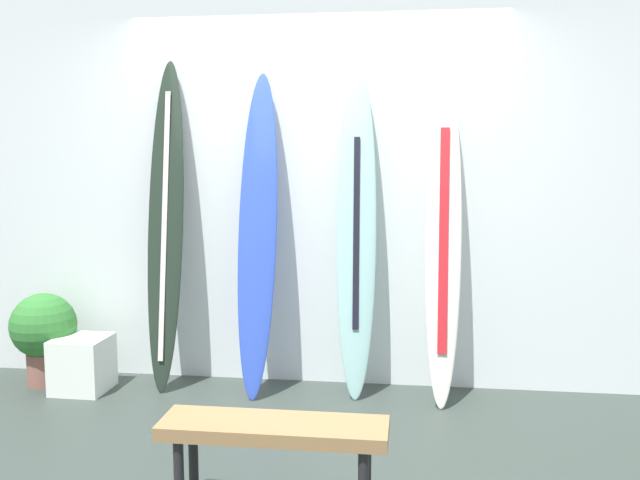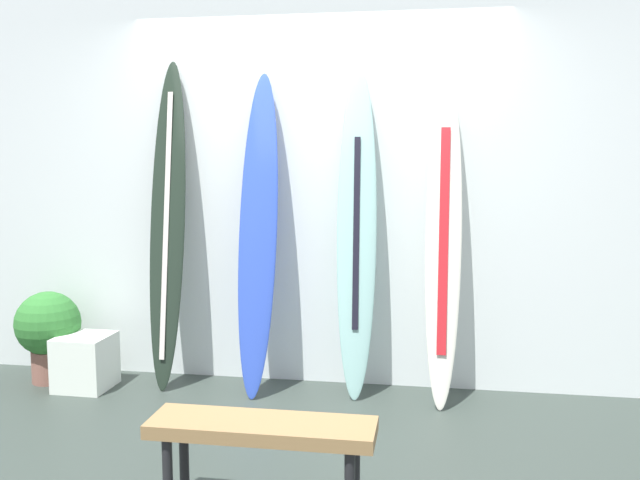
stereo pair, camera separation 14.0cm
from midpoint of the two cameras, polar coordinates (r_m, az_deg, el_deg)
name	(u,v)px [view 1 (the left image)]	position (r m, az deg, el deg)	size (l,w,h in m)	color
ground	(285,458)	(3.84, -3.97, -17.49)	(8.00, 8.00, 0.04)	#2F3933
wall_back	(318,180)	(4.78, -1.01, 4.95)	(7.20, 0.20, 2.80)	silver
surfboard_charcoal	(166,228)	(4.74, -13.45, 0.94)	(0.25, 0.39, 2.21)	black
surfboard_cobalt	(258,235)	(4.53, -6.06, 0.45)	(0.27, 0.44, 2.12)	#2C4AB8
surfboard_seafoam	(357,233)	(4.47, 2.14, 0.58)	(0.27, 0.37, 2.14)	#8DBEB8
surfboard_ivory	(443,243)	(4.40, 9.26, -0.21)	(0.23, 0.44, 2.08)	silver
display_block_left	(82,364)	(4.98, -19.81, -9.61)	(0.35, 0.35, 0.36)	silver
potted_plant	(44,331)	(5.16, -22.58, -6.96)	(0.44, 0.44, 0.64)	brown
bench	(274,436)	(3.07, -5.19, -15.82)	(0.98, 0.28, 0.45)	olive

